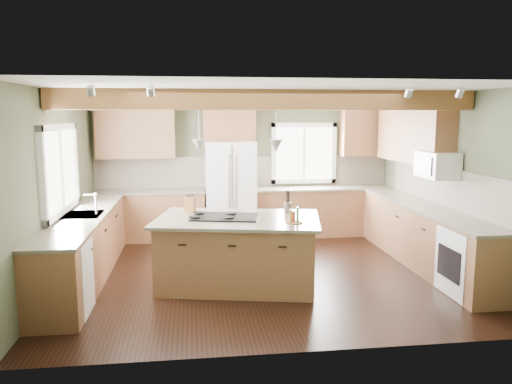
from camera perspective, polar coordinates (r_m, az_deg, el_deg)
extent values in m
plane|color=black|center=(7.37, 0.75, -9.19)|extent=(5.60, 5.60, 0.00)
plane|color=silver|center=(7.02, 0.80, 11.44)|extent=(5.60, 5.60, 0.00)
plane|color=#424B35|center=(9.54, -1.34, 2.90)|extent=(5.60, 0.00, 5.60)
plane|color=#424B35|center=(7.24, -21.74, 0.42)|extent=(0.00, 5.00, 5.00)
plane|color=#424B35|center=(7.97, 21.14, 1.16)|extent=(0.00, 5.00, 5.00)
cube|color=brown|center=(6.57, 1.36, 10.49)|extent=(5.55, 0.26, 0.26)
cube|color=brown|center=(9.40, -1.30, 10.38)|extent=(5.55, 0.20, 0.10)
cube|color=brown|center=(9.54, -1.33, 2.36)|extent=(5.58, 0.03, 0.58)
cube|color=brown|center=(8.02, 20.84, 0.57)|extent=(0.03, 3.70, 0.58)
cube|color=brown|center=(9.36, -12.11, -2.73)|extent=(2.02, 0.60, 0.88)
cube|color=#50493B|center=(9.28, -12.20, 0.05)|extent=(2.06, 0.64, 0.04)
cube|color=brown|center=(9.65, 7.71, -2.27)|extent=(2.62, 0.60, 0.88)
cube|color=#50493B|center=(9.57, 7.76, 0.43)|extent=(2.66, 0.64, 0.04)
cube|color=brown|center=(7.38, -19.00, -6.09)|extent=(0.60, 3.70, 0.88)
cube|color=#50493B|center=(7.28, -19.18, -2.59)|extent=(0.64, 3.74, 0.04)
cube|color=brown|center=(8.03, 18.74, -4.91)|extent=(0.60, 3.70, 0.88)
cube|color=#50493B|center=(7.93, 18.90, -1.68)|extent=(0.64, 3.74, 0.04)
cube|color=brown|center=(9.33, -13.57, 6.53)|extent=(1.40, 0.35, 0.90)
cube|color=brown|center=(9.29, -3.10, 7.99)|extent=(0.96, 0.35, 0.70)
cube|color=brown|center=(8.64, 17.51, 6.22)|extent=(0.35, 2.20, 0.90)
cube|color=brown|center=(9.84, 12.29, 6.68)|extent=(0.90, 0.35, 0.90)
cube|color=white|center=(7.25, -21.60, 2.44)|extent=(0.04, 1.60, 1.05)
cube|color=white|center=(9.69, 5.47, 4.44)|extent=(1.10, 0.04, 1.00)
cube|color=#262628|center=(7.28, -19.18, -2.55)|extent=(0.50, 0.65, 0.03)
cylinder|color=#B2B2B7|center=(7.22, -17.84, -1.40)|extent=(0.02, 0.02, 0.28)
cube|color=white|center=(6.17, -21.33, -9.23)|extent=(0.60, 0.60, 0.84)
cube|color=white|center=(6.92, 23.39, -7.41)|extent=(0.60, 0.72, 0.84)
cube|color=white|center=(7.79, 19.99, 2.92)|extent=(0.40, 0.70, 0.38)
cone|color=#B2B2B7|center=(6.60, -6.50, 5.31)|extent=(0.18, 0.18, 0.16)
cone|color=#B2B2B7|center=(6.49, 2.29, 5.30)|extent=(0.18, 0.18, 0.16)
cube|color=white|center=(9.19, -2.95, 0.16)|extent=(0.90, 0.74, 1.80)
cube|color=brown|center=(6.77, -2.08, -6.95)|extent=(2.22, 1.61, 0.88)
cube|color=#50493B|center=(6.66, -2.10, -3.13)|extent=(2.38, 1.77, 0.04)
cube|color=black|center=(6.67, -3.53, -2.85)|extent=(0.97, 0.75, 0.02)
cube|color=brown|center=(7.01, -7.52, -1.50)|extent=(0.16, 0.15, 0.22)
cylinder|color=#3A342E|center=(6.99, 3.65, -1.82)|extent=(0.12, 0.12, 0.14)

